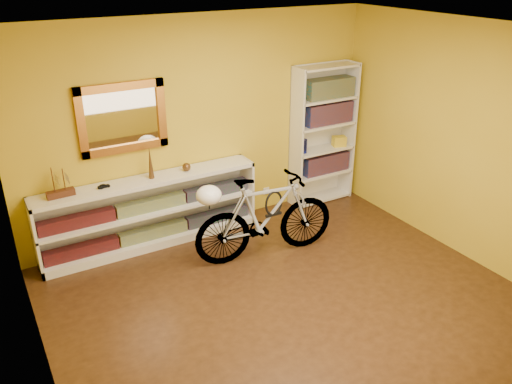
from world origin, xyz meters
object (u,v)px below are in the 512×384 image
console_unit (151,212)px  bicycle (265,217)px  helmet (209,195)px  bookcase (323,135)px

console_unit → bicycle: bicycle is taller
console_unit → helmet: helmet is taller
helmet → console_unit: bearing=116.0°
bicycle → helmet: bearing=90.0°
console_unit → helmet: bearing=-64.0°
bookcase → bicycle: (-1.45, -0.91, -0.45)m
console_unit → bookcase: size_ratio=1.37×
bookcase → bicycle: bookcase is taller
bicycle → helmet: bicycle is taller
helmet → bookcase: bearing=21.5°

